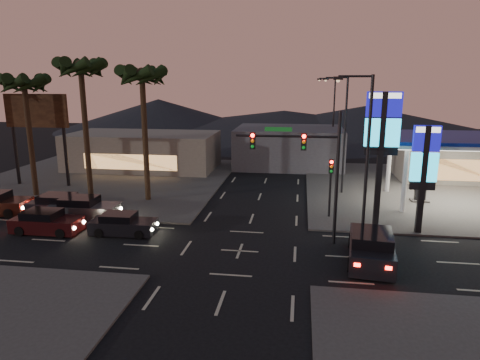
% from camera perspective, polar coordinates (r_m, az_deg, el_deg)
% --- Properties ---
extents(ground, '(140.00, 140.00, 0.00)m').
position_cam_1_polar(ground, '(25.22, -0.05, -9.44)').
color(ground, black).
rests_on(ground, ground).
extents(corner_lot_ne, '(24.00, 24.00, 0.12)m').
position_cam_1_polar(corner_lot_ne, '(42.16, 25.41, -1.34)').
color(corner_lot_ne, '#47443F').
rests_on(corner_lot_ne, ground).
extents(corner_lot_nw, '(24.00, 24.00, 0.12)m').
position_cam_1_polar(corner_lot_nw, '(44.61, -17.73, 0.07)').
color(corner_lot_nw, '#47443F').
rests_on(corner_lot_nw, ground).
extents(gas_station, '(12.20, 8.20, 5.47)m').
position_cam_1_polar(gas_station, '(37.55, 27.91, 4.59)').
color(gas_station, silver).
rests_on(gas_station, ground).
extents(convenience_store, '(10.00, 6.00, 4.00)m').
position_cam_1_polar(convenience_store, '(47.05, 26.23, 2.40)').
color(convenience_store, '#726B5B').
rests_on(convenience_store, ground).
extents(pylon_sign_tall, '(2.20, 0.35, 9.00)m').
position_cam_1_polar(pylon_sign_tall, '(29.19, 18.42, 6.01)').
color(pylon_sign_tall, black).
rests_on(pylon_sign_tall, ground).
extents(pylon_sign_short, '(1.60, 0.35, 7.00)m').
position_cam_1_polar(pylon_sign_short, '(29.03, 23.37, 2.09)').
color(pylon_sign_short, black).
rests_on(pylon_sign_short, ground).
extents(traffic_signal_mast, '(6.10, 0.39, 8.00)m').
position_cam_1_polar(traffic_signal_mast, '(25.43, 9.02, 2.88)').
color(traffic_signal_mast, black).
rests_on(traffic_signal_mast, ground).
extents(pedestal_signal, '(0.32, 0.39, 4.30)m').
position_cam_1_polar(pedestal_signal, '(30.85, 12.00, 0.20)').
color(pedestal_signal, black).
rests_on(pedestal_signal, ground).
extents(streetlight_near, '(2.14, 0.25, 10.00)m').
position_cam_1_polar(streetlight_near, '(24.61, 16.18, 3.34)').
color(streetlight_near, black).
rests_on(streetlight_near, ground).
extents(streetlight_mid, '(2.14, 0.25, 10.00)m').
position_cam_1_polar(streetlight_mid, '(37.41, 13.53, 6.71)').
color(streetlight_mid, black).
rests_on(streetlight_mid, ground).
extents(streetlight_far, '(2.14, 0.25, 10.00)m').
position_cam_1_polar(streetlight_far, '(51.31, 12.15, 8.44)').
color(streetlight_far, black).
rests_on(streetlight_far, ground).
extents(palm_a, '(4.41, 4.41, 10.86)m').
position_cam_1_polar(palm_a, '(34.79, -12.89, 12.41)').
color(palm_a, black).
rests_on(palm_a, ground).
extents(palm_b, '(4.41, 4.41, 11.46)m').
position_cam_1_polar(palm_b, '(36.86, -20.40, 12.80)').
color(palm_b, black).
rests_on(palm_b, ground).
extents(palm_c, '(4.41, 4.41, 10.26)m').
position_cam_1_polar(palm_c, '(39.47, -26.78, 10.61)').
color(palm_c, black).
rests_on(palm_c, ground).
extents(billboard, '(6.00, 0.30, 8.50)m').
position_cam_1_polar(billboard, '(43.33, -25.46, 7.46)').
color(billboard, black).
rests_on(billboard, ground).
extents(building_far_west, '(16.00, 8.00, 4.00)m').
position_cam_1_polar(building_far_west, '(48.87, -12.74, 3.79)').
color(building_far_west, '#726B5B').
rests_on(building_far_west, ground).
extents(building_far_mid, '(12.00, 9.00, 4.40)m').
position_cam_1_polar(building_far_mid, '(49.63, 6.56, 4.41)').
color(building_far_mid, '#4C4C51').
rests_on(building_far_mid, ground).
extents(hill_left, '(40.00, 40.00, 6.00)m').
position_cam_1_polar(hill_left, '(87.99, -10.77, 8.59)').
color(hill_left, black).
rests_on(hill_left, ground).
extents(hill_right, '(50.00, 50.00, 5.00)m').
position_cam_1_polar(hill_right, '(84.16, 16.26, 7.76)').
color(hill_right, black).
rests_on(hill_right, ground).
extents(hill_center, '(60.00, 60.00, 4.00)m').
position_cam_1_polar(hill_center, '(83.46, 5.90, 7.82)').
color(hill_center, black).
rests_on(hill_center, ground).
extents(car_lane_a_front, '(4.28, 1.89, 1.38)m').
position_cam_1_polar(car_lane_a_front, '(28.68, -15.39, -5.73)').
color(car_lane_a_front, black).
rests_on(car_lane_a_front, ground).
extents(car_lane_a_mid, '(4.56, 1.96, 1.48)m').
position_cam_1_polar(car_lane_a_mid, '(30.63, -24.42, -5.16)').
color(car_lane_a_mid, black).
rests_on(car_lane_a_mid, ground).
extents(car_lane_b_front, '(5.03, 2.22, 1.62)m').
position_cam_1_polar(car_lane_b_front, '(32.49, -20.15, -3.64)').
color(car_lane_b_front, '#4D4E4F').
rests_on(car_lane_b_front, ground).
extents(car_lane_b_mid, '(4.88, 2.10, 1.58)m').
position_cam_1_polar(car_lane_b_mid, '(33.93, -22.74, -3.20)').
color(car_lane_b_mid, black).
rests_on(car_lane_b_mid, ground).
extents(suv_station, '(2.87, 5.63, 1.80)m').
position_cam_1_polar(suv_station, '(24.60, 17.06, -8.54)').
color(suv_station, black).
rests_on(suv_station, ground).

